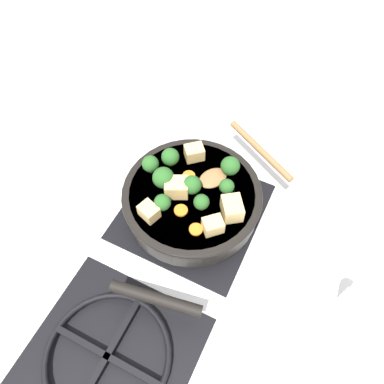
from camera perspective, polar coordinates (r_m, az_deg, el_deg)
ground_plane at (r=0.89m, az=-0.00°, el=-3.02°), size 2.40×2.40×0.00m
front_burner_grate at (r=0.88m, az=-0.00°, el=-2.63°), size 0.31×0.31×0.03m
rear_burner_grate at (r=0.79m, az=-12.68°, el=-23.34°), size 0.31×0.31×0.03m
skillet_pan at (r=0.84m, az=-0.05°, el=-1.11°), size 0.31×0.42×0.06m
wooden_spoon at (r=0.86m, az=7.19°, el=4.46°), size 0.20×0.22×0.02m
tofu_cube_center_large at (r=0.80m, az=-2.39°, el=0.70°), size 0.06×0.06×0.04m
tofu_cube_near_handle at (r=0.76m, az=3.21°, el=-5.10°), size 0.05×0.05×0.03m
tofu_cube_east_chunk at (r=0.78m, az=-6.58°, el=-2.98°), size 0.05×0.04×0.03m
tofu_cube_west_chunk at (r=0.86m, az=0.35°, el=6.03°), size 0.05×0.05×0.03m
tofu_cube_back_piece at (r=0.78m, az=6.12°, el=-2.50°), size 0.06×0.06×0.04m
broccoli_floret_near_spoon at (r=0.78m, az=1.45°, el=-1.57°), size 0.03×0.03×0.04m
broccoli_floret_center_top at (r=0.80m, az=5.31°, el=0.83°), size 0.03×0.03×0.04m
broccoli_floret_east_rim at (r=0.84m, az=-3.32°, el=5.34°), size 0.04×0.04×0.05m
broccoli_floret_west_rim at (r=0.78m, az=-4.53°, el=-1.63°), size 0.04×0.04×0.04m
broccoli_floret_north_edge at (r=0.79m, az=0.29°, el=0.90°), size 0.04×0.04×0.05m
broccoli_floret_south_cluster at (r=0.84m, az=-6.35°, el=4.27°), size 0.04×0.04×0.05m
broccoli_floret_mid_floret at (r=0.83m, az=5.85°, el=3.96°), size 0.04×0.04×0.05m
broccoli_floret_small_inner at (r=0.81m, az=-4.39°, el=2.17°), size 0.05×0.05×0.05m
carrot_slice_orange_thin at (r=0.84m, az=-0.49°, el=2.45°), size 0.03×0.03×0.01m
carrot_slice_near_center at (r=0.79m, az=-1.53°, el=-2.90°), size 0.03×0.03×0.01m
carrot_slice_edge_slice at (r=0.77m, az=0.59°, el=-5.72°), size 0.03×0.03×0.01m
salt_shaker at (r=0.83m, az=23.20°, el=-14.53°), size 0.04×0.04×0.09m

